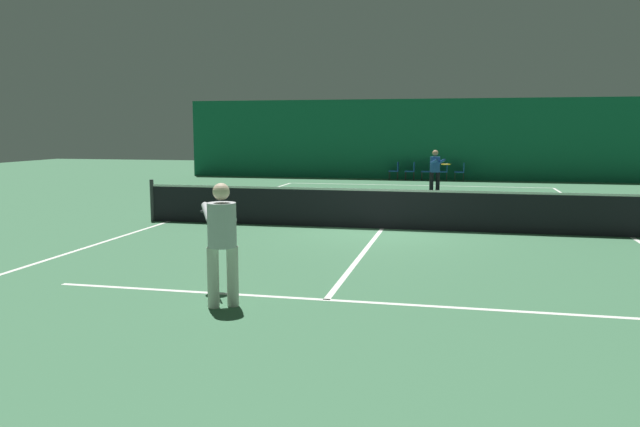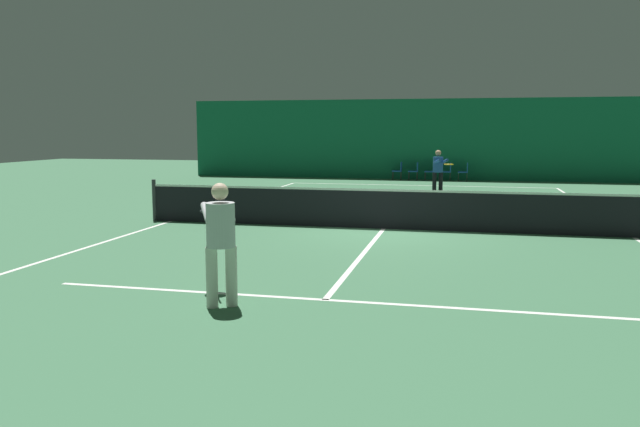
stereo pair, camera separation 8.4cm
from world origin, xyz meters
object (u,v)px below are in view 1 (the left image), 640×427
Objects in this scene: courtside_chair_0 at (395,170)px; courtside_chair_3 at (444,170)px; player_far at (435,168)px; courtside_chair_4 at (461,170)px; tennis_net at (382,208)px; courtside_chair_1 at (411,170)px; player_near at (222,235)px; courtside_chair_2 at (428,170)px.

courtside_chair_3 is (2.26, 0.00, 0.00)m from courtside_chair_0.
courtside_chair_4 is (0.94, 5.96, -0.45)m from player_far.
courtside_chair_0 is at bearing -90.00° from courtside_chair_4.
tennis_net is 14.77m from courtside_chair_4.
courtside_chair_3 is (1.50, 0.00, 0.00)m from courtside_chair_1.
tennis_net is at bearing -40.28° from player_near.
tennis_net is 14.66m from courtside_chair_2.
courtside_chair_3 is (2.38, 21.64, -0.48)m from player_near.
tennis_net is 14.66m from courtside_chair_1.
player_near reaches higher than courtside_chair_3.
courtside_chair_3 is at bearing 90.00° from courtside_chair_2.
courtside_chair_0 is at bearing -30.15° from player_near.
player_near reaches higher than tennis_net.
courtside_chair_0 is (-1.16, 14.66, -0.03)m from tennis_net.
courtside_chair_1 is 1.50m from courtside_chair_3.
player_near is 21.65m from courtside_chair_0.
courtside_chair_1 is 1.00× the size of courtside_chair_4.
courtside_chair_1 is (0.75, 0.00, 0.00)m from courtside_chair_0.
tennis_net is 7.51× the size of player_far.
courtside_chair_0 and courtside_chair_3 have the same top height.
tennis_net is at bearing -4.26° from courtside_chair_3.
player_near reaches higher than player_far.
player_near is at bearing -2.33° from courtside_chair_1.
courtside_chair_2 is (0.34, 14.66, -0.03)m from tennis_net.
player_near is at bearing -33.05° from player_far.
courtside_chair_4 is at bearing 90.00° from courtside_chair_3.
courtside_chair_2 is (1.63, 21.64, -0.48)m from player_near.
player_far is 1.90× the size of courtside_chair_0.
tennis_net reaches higher than courtside_chair_1.
player_near is (-1.29, -6.99, 0.45)m from tennis_net.
player_far reaches higher than tennis_net.
courtside_chair_3 is 0.75m from courtside_chair_4.
tennis_net reaches higher than courtside_chair_4.
courtside_chair_2 and courtside_chair_3 have the same top height.
tennis_net is 14.70m from courtside_chair_3.
courtside_chair_3 is at bearing -90.00° from courtside_chair_4.
courtside_chair_0 is 3.01m from courtside_chair_4.
courtside_chair_2 is at bearing 90.00° from courtside_chair_0.
tennis_net reaches higher than courtside_chair_2.
player_far is 6.12m from courtside_chair_1.
courtside_chair_0 is (-2.06, 5.96, -0.45)m from player_far.
tennis_net is at bearing 4.54° from courtside_chair_0.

